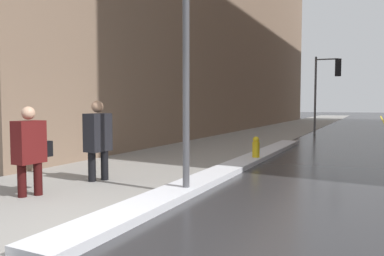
{
  "coord_description": "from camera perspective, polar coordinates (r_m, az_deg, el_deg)",
  "views": [
    {
      "loc": [
        3.23,
        -3.43,
        1.57
      ],
      "look_at": [
        -0.4,
        4.0,
        1.05
      ],
      "focal_mm": 35.0,
      "sensor_mm": 36.0,
      "label": 1
    }
  ],
  "objects": [
    {
      "name": "pedestrian_nearside",
      "position": [
        6.91,
        -23.48,
        -2.68
      ],
      "size": [
        0.31,
        0.71,
        1.54
      ],
      "rotation": [
        0.0,
        0.0,
        -1.61
      ],
      "color": "#340C0C",
      "rests_on": "ground"
    },
    {
      "name": "sidewalk_slab",
      "position": [
        19.23,
        10.17,
        -1.14
      ],
      "size": [
        4.0,
        80.0,
        0.01
      ],
      "color": "gray",
      "rests_on": "ground"
    },
    {
      "name": "traffic_light_near",
      "position": [
        21.04,
        20.13,
        7.16
      ],
      "size": [
        1.31,
        0.41,
        4.1
      ],
      "rotation": [
        0.0,
        0.0,
        0.13
      ],
      "color": "#515156",
      "rests_on": "ground"
    },
    {
      "name": "fire_hydrant",
      "position": [
        10.41,
        9.72,
        -3.22
      ],
      "size": [
        0.2,
        0.2,
        0.7
      ],
      "color": "gold",
      "rests_on": "ground"
    },
    {
      "name": "snow_bank_curb",
      "position": [
        9.53,
        7.15,
        -5.54
      ],
      "size": [
        0.65,
        12.78,
        0.12
      ],
      "color": "silver",
      "rests_on": "ground"
    },
    {
      "name": "lamp_post",
      "position": [
        6.62,
        -0.93,
        15.77
      ],
      "size": [
        0.28,
        0.28,
        4.96
      ],
      "color": "#515156",
      "rests_on": "ground"
    },
    {
      "name": "pedestrian_in_glasses",
      "position": [
        7.84,
        -14.15,
        -1.31
      ],
      "size": [
        0.34,
        0.55,
        1.65
      ],
      "rotation": [
        0.0,
        0.0,
        -1.61
      ],
      "color": "black",
      "rests_on": "ground"
    },
    {
      "name": "ground_plane",
      "position": [
        4.97,
        -16.92,
        -14.95
      ],
      "size": [
        160.0,
        160.0,
        0.0
      ],
      "primitive_type": "plane",
      "color": "#2D2D30"
    }
  ]
}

